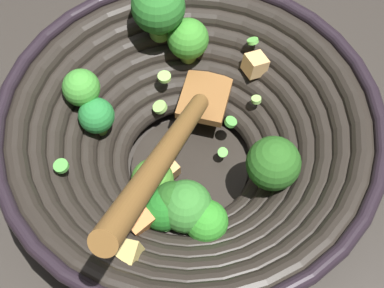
# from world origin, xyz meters

# --- Properties ---
(ground_plane) EXTENTS (4.00, 4.00, 0.00)m
(ground_plane) POSITION_xyz_m (0.00, 0.00, 0.00)
(ground_plane) COLOR #332D28
(wok) EXTENTS (0.37, 0.41, 0.27)m
(wok) POSITION_xyz_m (-0.00, -0.00, 0.07)
(wok) COLOR black
(wok) RESTS_ON ground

